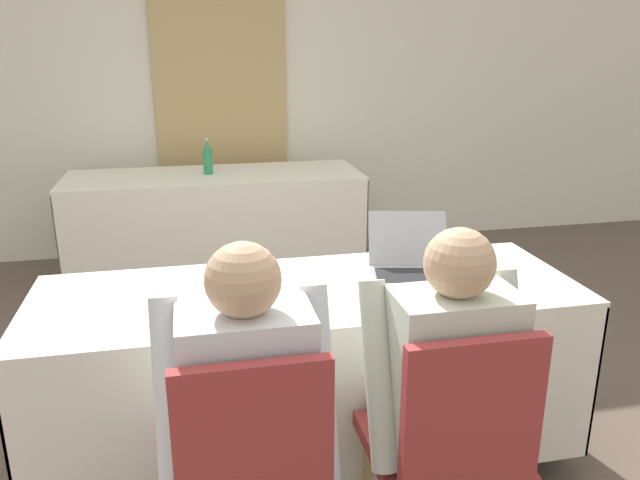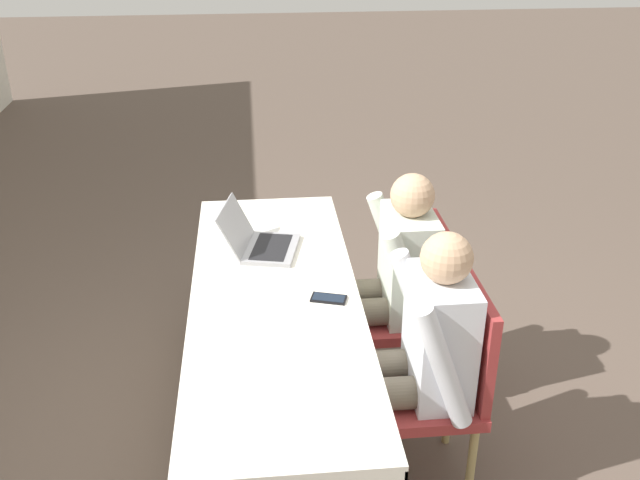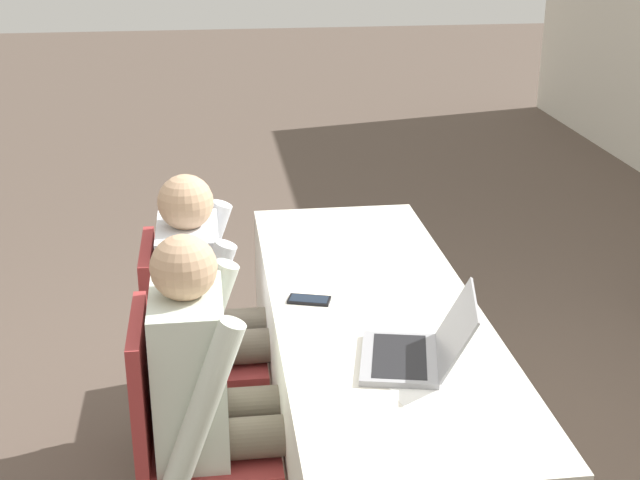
# 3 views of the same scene
# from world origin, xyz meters

# --- Properties ---
(ground_plane) EXTENTS (24.00, 24.00, 0.00)m
(ground_plane) POSITION_xyz_m (0.00, 0.00, 0.00)
(ground_plane) COLOR brown
(conference_table_near) EXTENTS (2.04, 0.71, 0.76)m
(conference_table_near) POSITION_xyz_m (0.00, 0.00, 0.57)
(conference_table_near) COLOR white
(conference_table_near) RESTS_ON ground_plane
(laptop) EXTENTS (0.38, 0.39, 0.22)m
(laptop) POSITION_xyz_m (0.42, 0.05, 0.80)
(laptop) COLOR #99999E
(laptop) RESTS_ON conference_table_near
(cell_phone) EXTENTS (0.11, 0.16, 0.01)m
(cell_phone) POSITION_xyz_m (-0.06, -0.22, 0.76)
(cell_phone) COLOR black
(cell_phone) RESTS_ON conference_table_near
(paper_beside_laptop) EXTENTS (0.33, 0.36, 0.00)m
(paper_beside_laptop) POSITION_xyz_m (-0.80, 0.02, 0.76)
(paper_beside_laptop) COLOR white
(paper_beside_laptop) RESTS_ON conference_table_near
(paper_centre_table) EXTENTS (0.26, 0.33, 0.00)m
(paper_centre_table) POSITION_xyz_m (0.61, 0.10, 0.76)
(paper_centre_table) COLOR white
(paper_centre_table) RESTS_ON conference_table_near
(paper_left_edge) EXTENTS (0.30, 0.35, 0.00)m
(paper_left_edge) POSITION_xyz_m (-0.35, -0.10, 0.76)
(paper_left_edge) COLOR white
(paper_left_edge) RESTS_ON conference_table_near
(chair_near_left) EXTENTS (0.44, 0.44, 0.90)m
(chair_near_left) POSITION_xyz_m (-0.30, -0.66, 0.50)
(chair_near_left) COLOR tan
(chair_near_left) RESTS_ON ground_plane
(chair_near_right) EXTENTS (0.44, 0.44, 0.90)m
(chair_near_right) POSITION_xyz_m (0.30, -0.66, 0.50)
(chair_near_right) COLOR tan
(chair_near_right) RESTS_ON ground_plane
(person_checkered_shirt) EXTENTS (0.50, 0.52, 1.16)m
(person_checkered_shirt) POSITION_xyz_m (-0.30, -0.56, 0.66)
(person_checkered_shirt) COLOR #665B4C
(person_checkered_shirt) RESTS_ON ground_plane
(person_white_shirt) EXTENTS (0.50, 0.52, 1.16)m
(person_white_shirt) POSITION_xyz_m (0.30, -0.56, 0.66)
(person_white_shirt) COLOR #665B4C
(person_white_shirt) RESTS_ON ground_plane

